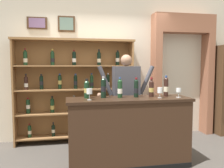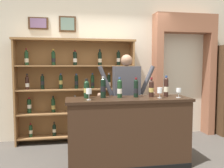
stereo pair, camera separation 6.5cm
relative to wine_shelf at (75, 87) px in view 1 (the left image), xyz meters
The scene contains 15 objects.
ground_plane 1.76m from the wine_shelf, 65.71° to the right, with size 14.00×14.00×0.02m, color #47423D.
back_wall 0.94m from the wine_shelf, 23.16° to the left, with size 12.00×0.19×3.52m.
wine_shelf is the anchor object (origin of this frame).
archway_doorway 2.28m from the wine_shelf, ahead, with size 1.31×0.45×2.52m.
tasting_counter 1.57m from the wine_shelf, 60.65° to the right, with size 1.80×0.55×1.01m.
shopkeeper 1.08m from the wine_shelf, 39.40° to the right, with size 1.01×0.22×1.66m.
tasting_bottle_vin_santo 1.18m from the wine_shelf, 83.99° to the right, with size 0.08×0.08×0.28m.
tasting_bottle_grappa 1.25m from the wine_shelf, 73.03° to the right, with size 0.08×0.08×0.31m.
tasting_bottle_chianti 1.37m from the wine_shelf, 63.78° to the right, with size 0.07×0.07×0.30m.
tasting_bottle_brunello 1.49m from the wine_shelf, 55.06° to the right, with size 0.07×0.07×0.29m.
tasting_bottle_super_tuscan 1.63m from the wine_shelf, 47.58° to the right, with size 0.07×0.07×0.29m.
tasting_bottle_riserva 1.80m from the wine_shelf, 42.47° to the right, with size 0.07×0.07×0.32m.
wine_glass_left 1.37m from the wine_shelf, 84.12° to the right, with size 0.08×0.08×0.16m.
wine_glass_center 1.79m from the wine_shelf, 49.07° to the right, with size 0.07×0.07×0.15m.
wine_glass_spare 2.00m from the wine_shelf, 43.11° to the right, with size 0.07×0.07×0.14m.
Camera 1 is at (-0.75, -3.26, 1.49)m, focal length 37.61 mm.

